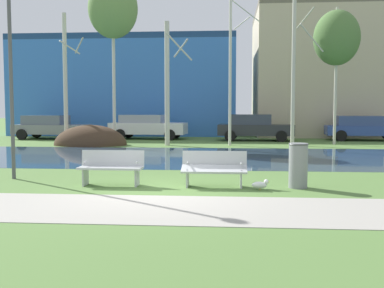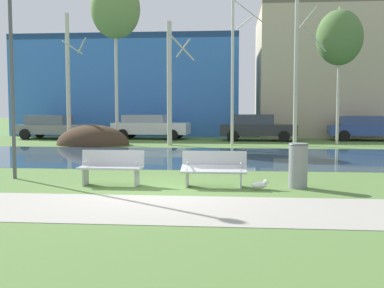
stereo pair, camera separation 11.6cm
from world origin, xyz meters
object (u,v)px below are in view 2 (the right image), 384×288
Objects in this scene: bench_left at (111,167)px; trash_bin at (298,165)px; parked_sedan_second_white at (150,126)px; parked_hatch_third_dark at (257,127)px; bench_right at (214,168)px; streetlamp at (11,47)px; parked_van_nearest_grey at (53,126)px; seagull at (260,185)px; parked_wagon_fourth_blue at (366,128)px.

trash_bin reaches higher than bench_left.
parked_hatch_third_dark is at bearing -7.02° from parked_sedan_second_white.
bench_left is 2.57m from bench_right.
streetlamp is 1.16× the size of parked_van_nearest_grey.
seagull is 18.31m from parked_sedan_second_white.
parked_sedan_second_white is at bearing 111.65° from trash_bin.
bench_right is 0.34× the size of parked_sedan_second_white.
parked_wagon_fourth_blue is (18.82, 0.22, -0.00)m from parked_van_nearest_grey.
parked_wagon_fourth_blue is at bearing 64.05° from bench_right.
streetlamp is 1.19× the size of parked_hatch_third_dark.
bench_left is 0.35× the size of parked_wagon_fourth_blue.
parked_van_nearest_grey is 1.02× the size of parked_hatch_third_dark.
parked_sedan_second_white is (5.96, 0.42, 0.02)m from parked_van_nearest_grey.
bench_right is 18.65m from parked_wagon_fourth_blue.
bench_left is 1.47× the size of trash_bin.
parked_van_nearest_grey is at bearing -179.34° from parked_wagon_fourth_blue.
seagull is at bearing -112.37° from parked_wagon_fourth_blue.
bench_right is at bearing -57.22° from parked_van_nearest_grey.
bench_left is 0.35× the size of parked_van_nearest_grey.
seagull is 0.09× the size of parked_van_nearest_grey.
bench_right is 3.71× the size of seagull.
seagull is at bearing -10.61° from streetlamp.
bench_right is 0.36× the size of parked_hatch_third_dark.
bench_right is 19.69m from parked_van_nearest_grey.
parked_sedan_second_white is at bearing 105.46° from bench_right.
bench_left is 4.36m from streetlamp.
streetlamp is 1.13× the size of parked_sedan_second_white.
streetlamp is at bearing -71.86° from parked_van_nearest_grey.
bench_right is 16.28m from parked_hatch_third_dark.
bench_left is 0.30× the size of streetlamp.
parked_van_nearest_grey is 18.82m from parked_wagon_fourth_blue.
seagull is 0.10× the size of parked_hatch_third_dark.
trash_bin is at bearing -52.49° from parked_van_nearest_grey.
parked_sedan_second_white reaches higher than parked_wagon_fourth_blue.
streetlamp is 16.75m from parked_van_nearest_grey.
parked_sedan_second_white reaches higher than trash_bin.
parked_van_nearest_grey is 1.00× the size of parked_wagon_fourth_blue.
bench_left is 4.61m from trash_bin.
parked_van_nearest_grey is (-10.66, 16.55, 0.30)m from bench_right.
parked_sedan_second_white is at bearing 87.08° from streetlamp.
parked_van_nearest_grey reaches higher than parked_wagon_fourth_blue.
streetlamp is 1.17× the size of parked_wagon_fourth_blue.
trash_bin is at bearing 0.22° from bench_left.
bench_left is 0.36× the size of parked_hatch_third_dark.
bench_left is at bearing 174.12° from seagull.
parked_hatch_third_dark is at bearing 64.47° from streetlamp.
parked_wagon_fourth_blue is (12.86, -0.20, -0.03)m from parked_sedan_second_white.
parked_sedan_second_white is 1.04× the size of parked_wagon_fourth_blue.
streetlamp is 16.37m from parked_sedan_second_white.
parked_hatch_third_dark reaches higher than parked_van_nearest_grey.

